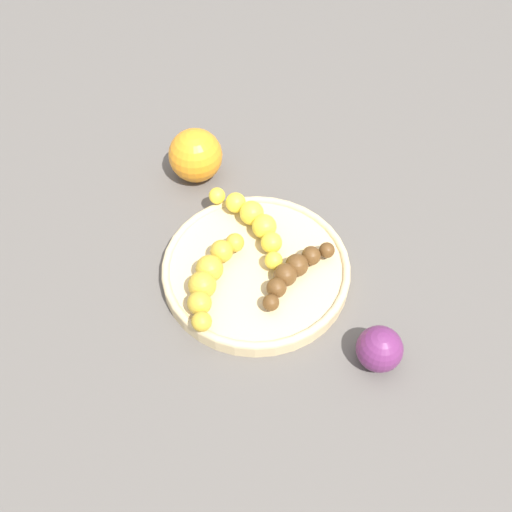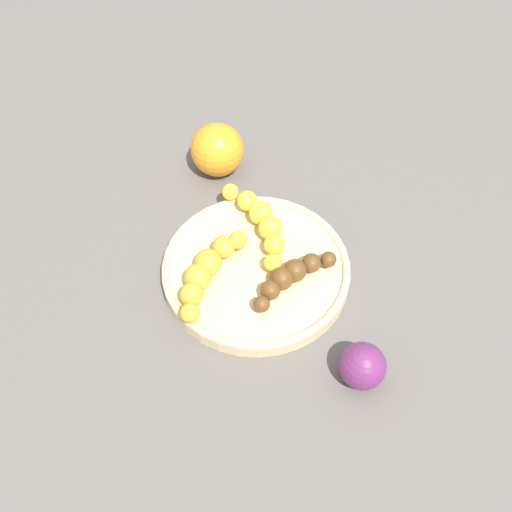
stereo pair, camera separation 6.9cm
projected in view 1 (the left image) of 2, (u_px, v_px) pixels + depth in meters
The scene contains 7 objects.
ground_plane at pixel (256, 274), 0.72m from camera, with size 2.40×2.40×0.00m, color #56514C.
fruit_bowl at pixel (256, 269), 0.71m from camera, with size 0.23×0.23×0.02m.
banana_yellow at pixel (254, 222), 0.73m from camera, with size 0.12×0.11×0.03m.
banana_spotted at pixel (210, 278), 0.67m from camera, with size 0.05×0.14×0.03m.
banana_overripe at pixel (294, 271), 0.68m from camera, with size 0.07×0.11×0.03m.
plum_purple at pixel (379, 349), 0.63m from camera, with size 0.05×0.05×0.05m, color #662659.
orange_fruit at pixel (196, 155), 0.80m from camera, with size 0.08×0.08×0.08m, color orange.
Camera 1 is at (-0.09, 0.41, 0.58)m, focal length 39.95 mm.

